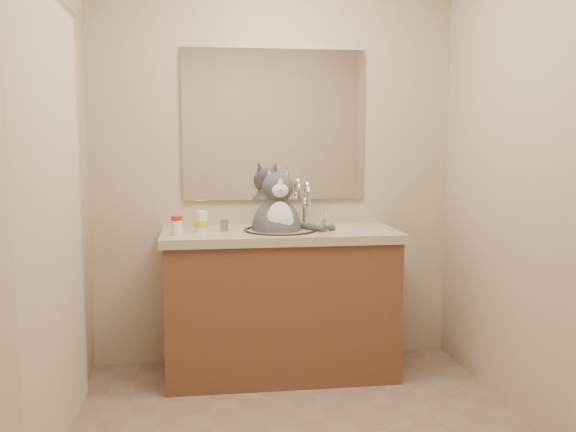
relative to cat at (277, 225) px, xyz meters
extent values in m
cube|color=tan|center=(0.01, 0.28, 0.32)|extent=(2.20, 0.01, 2.40)
cube|color=tan|center=(0.01, -2.23, 0.32)|extent=(2.20, 0.01, 2.40)
cube|color=tan|center=(-1.09, -0.97, 0.32)|extent=(0.01, 2.50, 2.40)
cube|color=tan|center=(1.12, -0.97, 0.32)|extent=(0.01, 2.50, 2.40)
cube|color=brown|center=(0.01, -0.01, -0.48)|extent=(1.30, 0.55, 0.80)
cube|color=tan|center=(0.01, -0.01, -0.05)|extent=(1.34, 0.59, 0.05)
torus|color=black|center=(0.01, -0.03, -0.02)|extent=(0.42, 0.42, 0.02)
ellipsoid|color=white|center=(0.01, -0.03, -0.10)|extent=(0.40, 0.40, 0.15)
cylinder|color=silver|center=(0.18, 0.14, 0.07)|extent=(0.03, 0.03, 0.18)
torus|color=silver|center=(0.18, 0.08, 0.16)|extent=(0.03, 0.16, 0.16)
cone|color=silver|center=(0.31, 0.14, 0.02)|extent=(0.06, 0.06, 0.08)
cube|color=white|center=(0.01, 0.26, 0.57)|extent=(1.10, 0.02, 0.90)
cube|color=beige|center=(-1.04, -0.87, 0.12)|extent=(0.01, 1.20, 1.90)
ellipsoid|color=#4B4B51|center=(0.00, 0.01, -0.04)|extent=(0.31, 0.34, 0.39)
ellipsoid|color=white|center=(0.00, -0.09, 0.02)|extent=(0.16, 0.10, 0.25)
ellipsoid|color=#4B4B51|center=(0.00, -0.03, 0.22)|extent=(0.19, 0.16, 0.17)
ellipsoid|color=white|center=(0.00, -0.10, 0.21)|extent=(0.09, 0.05, 0.08)
sphere|color=#D88C8C|center=(0.01, -0.13, 0.21)|extent=(0.02, 0.02, 0.02)
cone|color=#4B4B51|center=(-0.05, -0.02, 0.30)|extent=(0.08, 0.06, 0.09)
cone|color=#4B4B51|center=(0.05, -0.02, 0.30)|extent=(0.08, 0.06, 0.09)
cylinder|color=#4B4B51|center=(0.19, -0.01, -0.01)|extent=(0.16, 0.25, 0.04)
cylinder|color=white|center=(-0.56, -0.14, 0.01)|extent=(0.07, 0.07, 0.08)
cylinder|color=red|center=(-0.56, -0.14, 0.07)|extent=(0.07, 0.07, 0.02)
cylinder|color=white|center=(-0.43, -0.05, 0.02)|extent=(0.08, 0.08, 0.10)
cylinder|color=gold|center=(-0.43, -0.05, 0.02)|extent=(0.08, 0.08, 0.04)
cylinder|color=white|center=(-0.43, -0.05, 0.08)|extent=(0.08, 0.08, 0.02)
cylinder|color=gray|center=(-0.30, -0.01, 0.01)|extent=(0.05, 0.05, 0.07)
camera|label=1|loc=(-0.44, -3.60, 0.50)|focal=40.00mm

